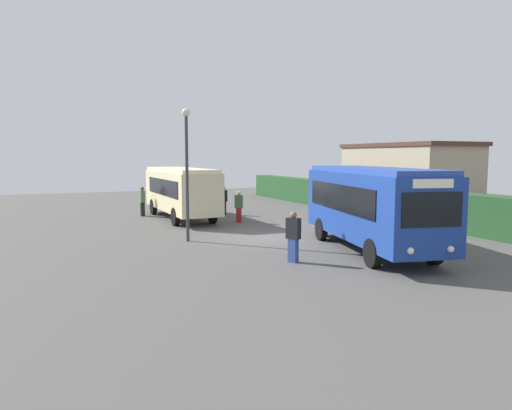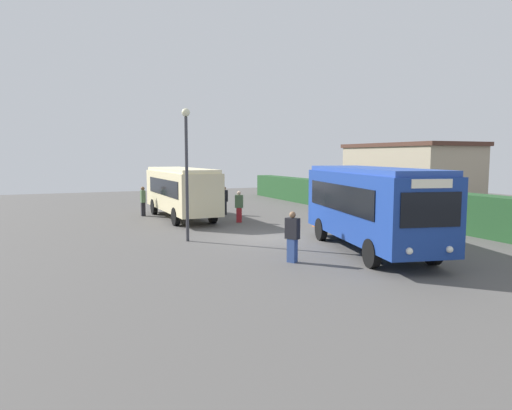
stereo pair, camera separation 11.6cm
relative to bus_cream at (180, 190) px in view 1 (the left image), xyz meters
The scene contains 11 objects.
ground_plane 8.60m from the bus_cream, 13.54° to the left, with size 64.00×64.00×0.00m, color #514F4C.
bus_cream is the anchor object (origin of this frame).
bus_blue 13.34m from the bus_cream, 19.88° to the left, with size 8.95×4.28×3.34m.
person_left 2.98m from the bus_cream, 137.98° to the right, with size 0.45×0.27×1.87m.
person_center 3.24m from the bus_cream, 103.88° to the left, with size 0.43×0.53×1.84m.
person_right 4.02m from the bus_cream, 42.52° to the left, with size 0.44×0.52×1.81m.
person_far 13.13m from the bus_cream, ahead, with size 0.56×0.47×1.83m.
hedge_row 14.30m from the bus_cream, 55.05° to the left, with size 44.00×1.35×1.94m, color #224A25.
depot_building 18.68m from the bus_cream, 94.07° to the left, with size 10.68×5.66×4.79m.
traffic_cone 8.54m from the bus_cream, 44.82° to the left, with size 0.36×0.36×0.60m, color orange.
lamppost 7.94m from the bus_cream, 12.03° to the right, with size 0.36×0.36×5.86m.
Camera 1 is at (19.35, -8.95, 3.79)m, focal length 32.57 mm.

